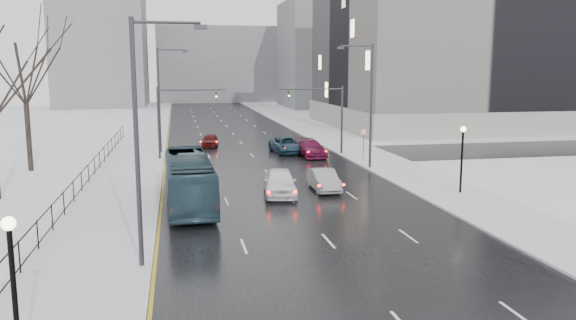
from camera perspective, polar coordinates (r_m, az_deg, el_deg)
road at (r=63.43m, az=-5.00°, el=1.95°), size 16.00×150.00×0.04m
cross_road at (r=51.63m, az=-3.53°, el=0.30°), size 130.00×10.00×0.04m
sidewalk_left at (r=63.16m, az=-14.51°, el=1.72°), size 5.00×150.00×0.16m
sidewalk_right at (r=65.39m, az=4.19°, el=2.24°), size 5.00×150.00×0.16m
park_strip at (r=64.42m, az=-22.97°, el=1.40°), size 14.00×150.00×0.12m
tree_park_e at (r=48.59m, az=-24.63°, el=-1.13°), size 9.45×9.45×13.50m
iron_fence at (r=33.89m, az=-21.52°, el=-3.56°), size 0.06×70.00×1.30m
streetlight_r_mid at (r=45.18m, az=8.19°, el=6.08°), size 2.95×0.25×10.00m
streetlight_l_near at (r=22.72m, az=-14.59°, el=2.82°), size 2.95×0.25×10.00m
streetlight_l_far at (r=54.62m, az=-12.74°, el=6.48°), size 2.95×0.25×10.00m
lamppost_l at (r=15.97m, az=-26.18°, el=-10.37°), size 0.36×0.36×4.28m
lamppost_r_mid at (r=37.46m, az=17.28°, el=1.01°), size 0.36×0.36×4.28m
mast_signal_right at (r=52.64m, az=4.38°, el=4.94°), size 6.10×0.33×6.50m
mast_signal_left at (r=50.70m, az=-11.83°, el=4.61°), size 6.10×0.33×6.50m
no_uturn_sign at (r=49.56m, az=7.69°, el=2.52°), size 0.60×0.06×2.70m
civic_building at (r=85.54m, az=18.36°, el=10.92°), size 41.00×31.00×24.80m
bldg_far_right at (r=122.63m, az=5.33°, el=10.60°), size 24.00×20.00×22.00m
bldg_far_left at (r=128.58m, az=-18.41°, el=11.45°), size 18.00×22.00×28.00m
bldg_far_center at (r=142.96m, az=-7.02°, el=9.58°), size 30.00×18.00×18.00m
bus at (r=33.58m, az=-10.05°, el=-2.05°), size 2.84×10.89×3.01m
sedan_center_near at (r=35.81m, az=-0.85°, el=-2.27°), size 2.64×5.23×1.71m
sedan_right_near at (r=37.37m, az=3.64°, el=-2.02°), size 1.56×4.33×1.42m
sedan_right_cross at (r=53.99m, az=-0.13°, el=1.53°), size 2.94×5.59×1.50m
sedan_right_far at (r=51.69m, az=2.35°, el=1.17°), size 2.26×5.20×1.49m
sedan_center_far at (r=58.80m, az=-7.94°, el=2.01°), size 2.06×4.12×1.35m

